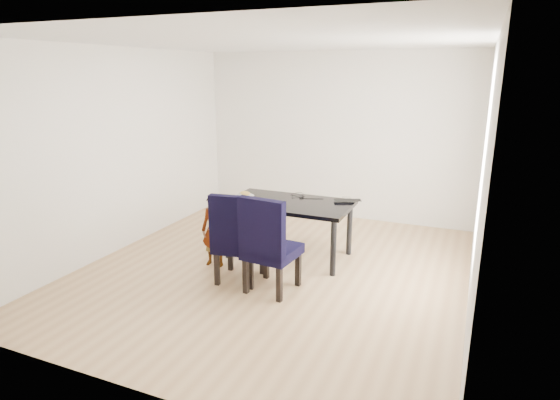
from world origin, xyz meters
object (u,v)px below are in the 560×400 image
at_px(chair_left, 240,236).
at_px(laptop, 347,200).
at_px(child, 214,230).
at_px(chair_right, 272,243).
at_px(plate, 245,196).
at_px(dining_table, 289,229).

relative_size(chair_left, laptop, 3.09).
bearing_deg(laptop, chair_left, 29.75).
height_order(child, laptop, child).
relative_size(chair_left, chair_right, 0.97).
bearing_deg(child, plate, 77.78).
xyz_separation_m(chair_left, chair_right, (0.46, -0.10, 0.02)).
height_order(chair_left, laptop, chair_left).
xyz_separation_m(plate, laptop, (1.33, 0.33, 0.01)).
distance_m(chair_right, plate, 1.33).
bearing_deg(child, dining_table, 37.25).
relative_size(dining_table, chair_right, 1.44).
relative_size(plate, laptop, 0.72).
bearing_deg(chair_left, child, 145.25).
height_order(dining_table, plate, plate).
height_order(dining_table, child, child).
xyz_separation_m(chair_right, plate, (-0.85, 1.00, 0.20)).
bearing_deg(chair_left, dining_table, 65.93).
bearing_deg(chair_right, child, 165.91).
bearing_deg(chair_right, plate, 136.04).
height_order(chair_left, child, chair_left).
distance_m(dining_table, plate, 0.75).
bearing_deg(dining_table, plate, 179.16).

